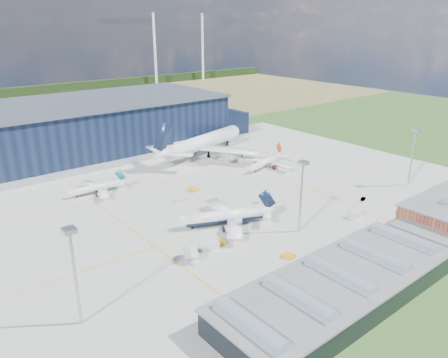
# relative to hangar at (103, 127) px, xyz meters

# --- Properties ---
(ground) EXTENTS (600.00, 600.00, 0.00)m
(ground) POSITION_rel_hangar_xyz_m (-2.81, -94.80, -11.62)
(ground) COLOR #2D501E
(ground) RESTS_ON ground
(apron) EXTENTS (220.00, 160.00, 0.08)m
(apron) POSITION_rel_hangar_xyz_m (-2.81, -84.80, -11.59)
(apron) COLOR #AEAEA9
(apron) RESTS_ON ground
(farmland) EXTENTS (600.00, 220.00, 0.01)m
(farmland) POSITION_rel_hangar_xyz_m (-2.81, 125.20, -11.62)
(farmland) COLOR olive
(farmland) RESTS_ON ground
(hangar) EXTENTS (145.00, 62.00, 26.10)m
(hangar) POSITION_rel_hangar_xyz_m (0.00, 0.00, 0.00)
(hangar) COLOR black
(hangar) RESTS_ON ground
(glass_concourse) EXTENTS (78.00, 23.00, 8.60)m
(glass_concourse) POSITION_rel_hangar_xyz_m (-9.26, -154.80, -7.93)
(glass_concourse) COLOR black
(glass_concourse) RESTS_ON ground
(light_mast_west) EXTENTS (2.60, 2.60, 23.00)m
(light_mast_west) POSITION_rel_hangar_xyz_m (-62.81, -124.80, 3.82)
(light_mast_west) COLOR #B2B5BA
(light_mast_west) RESTS_ON ground
(light_mast_center) EXTENTS (2.60, 2.60, 23.00)m
(light_mast_center) POSITION_rel_hangar_xyz_m (7.19, -124.80, 3.82)
(light_mast_center) COLOR #B2B5BA
(light_mast_center) RESTS_ON ground
(light_mast_east) EXTENTS (2.60, 2.60, 23.00)m
(light_mast_east) POSITION_rel_hangar_xyz_m (72.19, -124.80, 3.82)
(light_mast_east) COLOR #B2B5BA
(light_mast_east) RESTS_ON ground
(airliner_navy) EXTENTS (43.08, 42.73, 10.69)m
(airliner_navy) POSITION_rel_hangar_xyz_m (-8.21, -106.80, -6.27)
(airliner_navy) COLOR white
(airliner_navy) RESTS_ON ground
(airliner_red) EXTENTS (33.66, 33.25, 8.94)m
(airliner_red) POSITION_rel_hangar_xyz_m (43.51, -72.80, -7.14)
(airliner_red) COLOR white
(airliner_red) RESTS_ON ground
(airliner_widebody) EXTENTS (78.53, 77.56, 20.89)m
(airliner_widebody) POSITION_rel_hangar_xyz_m (33.50, -39.80, -1.17)
(airliner_widebody) COLOR white
(airliner_widebody) RESTS_ON ground
(airliner_regional) EXTENTS (24.75, 24.27, 7.63)m
(airliner_regional) POSITION_rel_hangar_xyz_m (-28.84, -54.80, -7.80)
(airliner_regional) COLOR white
(airliner_regional) RESTS_ON ground
(gse_tug_a) EXTENTS (2.77, 3.59, 1.32)m
(gse_tug_a) POSITION_rel_hangar_xyz_m (-7.20, -134.01, -10.96)
(gse_tug_a) COLOR #EEA514
(gse_tug_a) RESTS_ON ground
(gse_tug_b) EXTENTS (2.76, 3.25, 1.19)m
(gse_tug_b) POSITION_rel_hangar_xyz_m (-16.38, -115.74, -11.02)
(gse_tug_b) COLOR #EEA514
(gse_tug_b) RESTS_ON ground
(gse_van_a) EXTENTS (5.85, 3.60, 2.38)m
(gse_van_a) POSITION_rel_hangar_xyz_m (-21.40, -116.33, -10.43)
(gse_van_a) COLOR silver
(gse_van_a) RESTS_ON ground
(gse_tug_c) EXTENTS (2.19, 3.45, 1.49)m
(gse_tug_c) POSITION_rel_hangar_xyz_m (1.45, -76.05, -10.87)
(gse_tug_c) COLOR #EEA514
(gse_tug_c) RESTS_ON ground
(gse_cart_b) EXTENTS (3.63, 3.27, 1.31)m
(gse_cart_b) POSITION_rel_hangar_xyz_m (-8.35, -81.20, -10.96)
(gse_cart_b) COLOR silver
(gse_cart_b) RESTS_ON ground
(gse_van_c) EXTENTS (5.25, 2.68, 2.47)m
(gse_van_c) POSITION_rel_hangar_xyz_m (29.77, -129.94, -10.38)
(gse_van_c) COLOR silver
(gse_van_c) RESTS_ON ground
(airstair) EXTENTS (2.83, 5.36, 3.26)m
(airstair) POSITION_rel_hangar_xyz_m (-29.06, -118.00, -9.98)
(airstair) COLOR silver
(airstair) RESTS_ON ground
(car_a) EXTENTS (3.58, 2.27, 1.14)m
(car_a) POSITION_rel_hangar_xyz_m (25.97, -142.80, -11.05)
(car_a) COLOR #99999E
(car_a) RESTS_ON ground
(car_b) EXTENTS (3.68, 2.34, 1.14)m
(car_b) POSITION_rel_hangar_xyz_m (44.84, -122.62, -11.04)
(car_b) COLOR #99999E
(car_b) RESTS_ON ground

